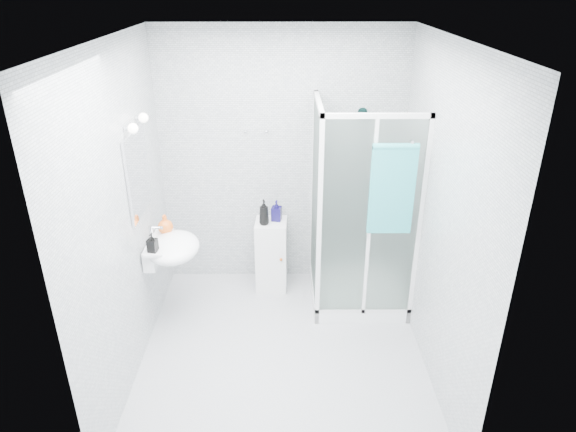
{
  "coord_description": "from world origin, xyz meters",
  "views": [
    {
      "loc": [
        0.02,
        -3.53,
        2.98
      ],
      "look_at": [
        0.05,
        0.35,
        1.15
      ],
      "focal_mm": 32.0,
      "sensor_mm": 36.0,
      "label": 1
    }
  ],
  "objects_px": {
    "soap_dispenser_black": "(152,243)",
    "soap_dispenser_orange": "(165,224)",
    "storage_cabinet": "(271,255)",
    "shampoo_bottle_a": "(264,212)",
    "shower_enclosure": "(351,263)",
    "hand_towel": "(392,187)",
    "shampoo_bottle_b": "(276,211)",
    "wall_basin": "(171,248)"
  },
  "relations": [
    {
      "from": "shower_enclosure",
      "to": "hand_towel",
      "type": "distance_m",
      "value": 1.06
    },
    {
      "from": "shampoo_bottle_a",
      "to": "soap_dispenser_black",
      "type": "xyz_separation_m",
      "value": [
        -0.91,
        -0.74,
        0.06
      ]
    },
    {
      "from": "soap_dispenser_black",
      "to": "wall_basin",
      "type": "bearing_deg",
      "value": 60.56
    },
    {
      "from": "wall_basin",
      "to": "hand_towel",
      "type": "relative_size",
      "value": 0.71
    },
    {
      "from": "shampoo_bottle_a",
      "to": "soap_dispenser_orange",
      "type": "xyz_separation_m",
      "value": [
        -0.87,
        -0.39,
        0.07
      ]
    },
    {
      "from": "storage_cabinet",
      "to": "soap_dispenser_orange",
      "type": "relative_size",
      "value": 4.27
    },
    {
      "from": "storage_cabinet",
      "to": "soap_dispenser_orange",
      "type": "height_order",
      "value": "soap_dispenser_orange"
    },
    {
      "from": "hand_towel",
      "to": "soap_dispenser_orange",
      "type": "height_order",
      "value": "hand_towel"
    },
    {
      "from": "shampoo_bottle_a",
      "to": "shower_enclosure",
      "type": "bearing_deg",
      "value": -15.75
    },
    {
      "from": "storage_cabinet",
      "to": "soap_dispenser_black",
      "type": "height_order",
      "value": "soap_dispenser_black"
    },
    {
      "from": "shampoo_bottle_a",
      "to": "storage_cabinet",
      "type": "bearing_deg",
      "value": 38.67
    },
    {
      "from": "wall_basin",
      "to": "shampoo_bottle_b",
      "type": "xyz_separation_m",
      "value": [
        0.93,
        0.65,
        0.06
      ]
    },
    {
      "from": "wall_basin",
      "to": "shampoo_bottle_b",
      "type": "bearing_deg",
      "value": 34.86
    },
    {
      "from": "wall_basin",
      "to": "shampoo_bottle_b",
      "type": "distance_m",
      "value": 1.13
    },
    {
      "from": "soap_dispenser_black",
      "to": "shampoo_bottle_a",
      "type": "bearing_deg",
      "value": 39.03
    },
    {
      "from": "wall_basin",
      "to": "shampoo_bottle_a",
      "type": "bearing_deg",
      "value": 34.56
    },
    {
      "from": "storage_cabinet",
      "to": "shampoo_bottle_b",
      "type": "distance_m",
      "value": 0.49
    },
    {
      "from": "shower_enclosure",
      "to": "shampoo_bottle_a",
      "type": "height_order",
      "value": "shower_enclosure"
    },
    {
      "from": "storage_cabinet",
      "to": "soap_dispenser_orange",
      "type": "xyz_separation_m",
      "value": [
        -0.94,
        -0.44,
        0.57
      ]
    },
    {
      "from": "soap_dispenser_orange",
      "to": "soap_dispenser_black",
      "type": "height_order",
      "value": "soap_dispenser_orange"
    },
    {
      "from": "wall_basin",
      "to": "hand_towel",
      "type": "bearing_deg",
      "value": -2.57
    },
    {
      "from": "shampoo_bottle_b",
      "to": "soap_dispenser_orange",
      "type": "height_order",
      "value": "soap_dispenser_orange"
    },
    {
      "from": "storage_cabinet",
      "to": "shampoo_bottle_b",
      "type": "bearing_deg",
      "value": 36.93
    },
    {
      "from": "shampoo_bottle_a",
      "to": "shampoo_bottle_b",
      "type": "bearing_deg",
      "value": 36.8
    },
    {
      "from": "shampoo_bottle_b",
      "to": "storage_cabinet",
      "type": "bearing_deg",
      "value": -145.49
    },
    {
      "from": "shower_enclosure",
      "to": "hand_towel",
      "type": "bearing_deg",
      "value": -59.47
    },
    {
      "from": "wall_basin",
      "to": "shampoo_bottle_a",
      "type": "xyz_separation_m",
      "value": [
        0.81,
        0.56,
        0.09
      ]
    },
    {
      "from": "shampoo_bottle_b",
      "to": "wall_basin",
      "type": "bearing_deg",
      "value": -145.14
    },
    {
      "from": "storage_cabinet",
      "to": "shampoo_bottle_a",
      "type": "distance_m",
      "value": 0.51
    },
    {
      "from": "wall_basin",
      "to": "soap_dispenser_orange",
      "type": "xyz_separation_m",
      "value": [
        -0.07,
        0.16,
        0.15
      ]
    },
    {
      "from": "shampoo_bottle_b",
      "to": "shampoo_bottle_a",
      "type": "bearing_deg",
      "value": -143.2
    },
    {
      "from": "shampoo_bottle_a",
      "to": "soap_dispenser_orange",
      "type": "bearing_deg",
      "value": -155.78
    },
    {
      "from": "wall_basin",
      "to": "soap_dispenser_black",
      "type": "height_order",
      "value": "soap_dispenser_black"
    },
    {
      "from": "shampoo_bottle_b",
      "to": "hand_towel",
      "type": "bearing_deg",
      "value": -37.19
    },
    {
      "from": "wall_basin",
      "to": "storage_cabinet",
      "type": "distance_m",
      "value": 1.14
    },
    {
      "from": "shower_enclosure",
      "to": "wall_basin",
      "type": "xyz_separation_m",
      "value": [
        -1.66,
        -0.32,
        0.35
      ]
    },
    {
      "from": "wall_basin",
      "to": "hand_towel",
      "type": "xyz_separation_m",
      "value": [
        1.89,
        -0.09,
        0.6
      ]
    },
    {
      "from": "storage_cabinet",
      "to": "shampoo_bottle_b",
      "type": "relative_size",
      "value": 3.58
    },
    {
      "from": "soap_dispenser_orange",
      "to": "wall_basin",
      "type": "bearing_deg",
      "value": -68.14
    },
    {
      "from": "shampoo_bottle_a",
      "to": "soap_dispenser_black",
      "type": "bearing_deg",
      "value": -140.97
    },
    {
      "from": "soap_dispenser_black",
      "to": "soap_dispenser_orange",
      "type": "bearing_deg",
      "value": 83.91
    },
    {
      "from": "shower_enclosure",
      "to": "soap_dispenser_black",
      "type": "xyz_separation_m",
      "value": [
        -1.76,
        -0.5,
        0.5
      ]
    }
  ]
}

